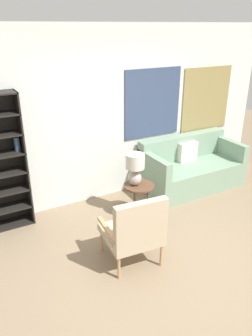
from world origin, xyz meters
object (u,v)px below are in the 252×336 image
object	(u,v)px
table_lamp	(135,167)
armchair	(135,230)
couch	(190,169)
side_table	(139,189)

from	to	relation	value
table_lamp	armchair	bearing A→B (deg)	-120.18
couch	table_lamp	world-z (taller)	table_lamp
couch	armchair	bearing A→B (deg)	-145.00
armchair	table_lamp	world-z (taller)	table_lamp
couch	table_lamp	xyz separation A→B (m)	(-1.36, -0.37, 0.46)
side_table	couch	bearing A→B (deg)	17.27
couch	table_lamp	distance (m)	1.48
armchair	couch	world-z (taller)	armchair
side_table	table_lamp	world-z (taller)	table_lamp
armchair	couch	size ratio (longest dim) A/B	0.52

